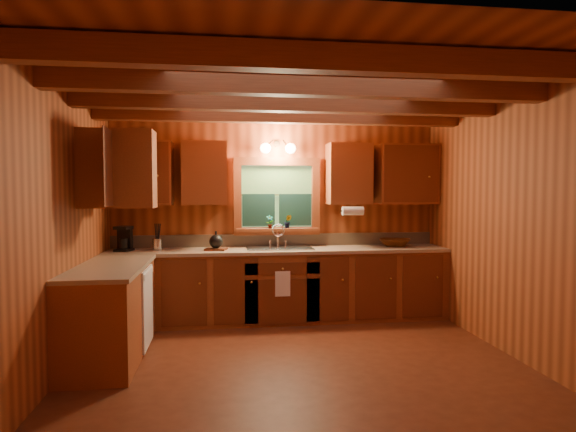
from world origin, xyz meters
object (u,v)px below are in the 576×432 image
(wicker_basket, at_px, (395,243))
(cutting_board, at_px, (216,249))
(coffee_maker, at_px, (124,239))
(sink, at_px, (279,252))

(wicker_basket, bearing_deg, cutting_board, -177.82)
(coffee_maker, height_order, cutting_board, coffee_maker)
(sink, relative_size, wicker_basket, 2.06)
(cutting_board, bearing_deg, coffee_maker, -168.36)
(coffee_maker, height_order, wicker_basket, coffee_maker)
(coffee_maker, distance_m, wicker_basket, 3.40)
(sink, bearing_deg, cutting_board, -176.52)
(coffee_maker, bearing_deg, wicker_basket, 16.74)
(sink, height_order, cutting_board, sink)
(sink, relative_size, coffee_maker, 2.73)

